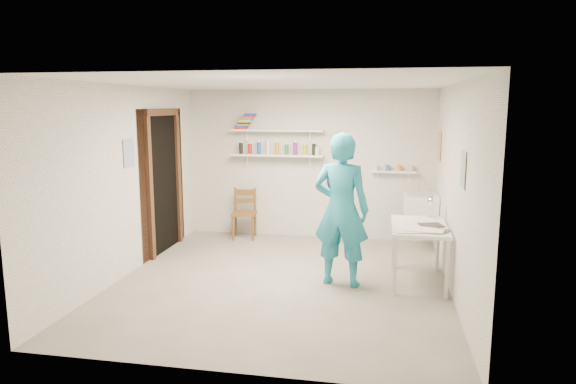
% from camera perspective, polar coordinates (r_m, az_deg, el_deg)
% --- Properties ---
extents(floor, '(4.00, 4.50, 0.02)m').
position_cam_1_polar(floor, '(6.45, -0.66, -9.92)').
color(floor, slate).
rests_on(floor, ground).
extents(ceiling, '(4.00, 4.50, 0.02)m').
position_cam_1_polar(ceiling, '(6.09, -0.70, 12.10)').
color(ceiling, silver).
rests_on(ceiling, wall_back).
extents(wall_back, '(4.00, 0.02, 2.40)m').
position_cam_1_polar(wall_back, '(8.36, 2.34, 3.11)').
color(wall_back, silver).
rests_on(wall_back, ground).
extents(wall_front, '(4.00, 0.02, 2.40)m').
position_cam_1_polar(wall_front, '(4.00, -7.00, -4.13)').
color(wall_front, silver).
rests_on(wall_front, ground).
extents(wall_left, '(0.02, 4.50, 2.40)m').
position_cam_1_polar(wall_left, '(6.83, -17.46, 1.20)').
color(wall_left, silver).
rests_on(wall_left, ground).
extents(wall_right, '(0.02, 4.50, 2.40)m').
position_cam_1_polar(wall_right, '(6.09, 18.20, 0.20)').
color(wall_right, silver).
rests_on(wall_right, ground).
extents(doorway_recess, '(0.02, 0.90, 2.00)m').
position_cam_1_polar(doorway_recess, '(7.78, -13.66, 0.87)').
color(doorway_recess, black).
rests_on(doorway_recess, wall_left).
extents(corridor_box, '(1.40, 1.50, 2.10)m').
position_cam_1_polar(corridor_box, '(8.09, -18.27, 1.34)').
color(corridor_box, brown).
rests_on(corridor_box, ground).
extents(door_lintel, '(0.06, 1.05, 0.10)m').
position_cam_1_polar(door_lintel, '(7.69, -13.83, 8.62)').
color(door_lintel, brown).
rests_on(door_lintel, wall_left).
extents(door_jamb_near, '(0.06, 0.10, 2.00)m').
position_cam_1_polar(door_jamb_near, '(7.33, -15.11, 0.28)').
color(door_jamb_near, brown).
rests_on(door_jamb_near, ground).
extents(door_jamb_far, '(0.06, 0.10, 2.00)m').
position_cam_1_polar(door_jamb_far, '(8.23, -12.12, 1.39)').
color(door_jamb_far, brown).
rests_on(door_jamb_far, ground).
extents(shelf_lower, '(1.50, 0.22, 0.03)m').
position_cam_1_polar(shelf_lower, '(8.30, -1.21, 4.11)').
color(shelf_lower, white).
rests_on(shelf_lower, wall_back).
extents(shelf_upper, '(1.50, 0.22, 0.03)m').
position_cam_1_polar(shelf_upper, '(8.28, -1.22, 6.86)').
color(shelf_upper, white).
rests_on(shelf_upper, wall_back).
extents(ledge_shelf, '(0.70, 0.14, 0.03)m').
position_cam_1_polar(ledge_shelf, '(8.20, 11.63, 2.22)').
color(ledge_shelf, white).
rests_on(ledge_shelf, wall_back).
extents(poster_left, '(0.01, 0.28, 0.36)m').
position_cam_1_polar(poster_left, '(6.82, -17.25, 4.17)').
color(poster_left, '#334C7F').
rests_on(poster_left, wall_left).
extents(poster_right_a, '(0.01, 0.34, 0.42)m').
position_cam_1_polar(poster_right_a, '(7.83, 16.47, 4.85)').
color(poster_right_a, '#995933').
rests_on(poster_right_a, wall_right).
extents(poster_right_b, '(0.01, 0.30, 0.38)m').
position_cam_1_polar(poster_right_b, '(5.51, 18.87, 2.36)').
color(poster_right_b, '#3F724C').
rests_on(poster_right_b, wall_right).
extents(belfast_sink, '(0.48, 0.60, 0.30)m').
position_cam_1_polar(belfast_sink, '(7.82, 14.51, -1.36)').
color(belfast_sink, white).
rests_on(belfast_sink, wall_right).
extents(man, '(0.73, 0.54, 1.84)m').
position_cam_1_polar(man, '(6.12, 5.93, -1.99)').
color(man, teal).
rests_on(man, ground).
extents(wall_clock, '(0.33, 0.09, 0.33)m').
position_cam_1_polar(wall_clock, '(6.29, 5.83, 1.15)').
color(wall_clock, '#CAB989').
rests_on(wall_clock, man).
extents(wooden_chair, '(0.43, 0.41, 0.82)m').
position_cam_1_polar(wooden_chair, '(8.36, -4.90, -2.39)').
color(wooden_chair, brown).
rests_on(wooden_chair, ground).
extents(work_table, '(0.65, 1.08, 0.72)m').
position_cam_1_polar(work_table, '(6.48, 14.25, -6.68)').
color(work_table, silver).
rests_on(work_table, ground).
extents(desk_lamp, '(0.14, 0.14, 0.14)m').
position_cam_1_polar(desk_lamp, '(6.78, 15.74, -0.98)').
color(desk_lamp, silver).
rests_on(desk_lamp, work_table).
extents(spray_cans, '(1.31, 0.06, 0.17)m').
position_cam_1_polar(spray_cans, '(8.30, -1.21, 4.79)').
color(spray_cans, black).
rests_on(spray_cans, shelf_lower).
extents(book_stack, '(0.34, 0.14, 0.25)m').
position_cam_1_polar(book_stack, '(8.39, -4.74, 7.84)').
color(book_stack, red).
rests_on(book_stack, shelf_upper).
extents(ledge_pots, '(0.48, 0.07, 0.09)m').
position_cam_1_polar(ledge_pots, '(8.19, 11.64, 2.64)').
color(ledge_pots, silver).
rests_on(ledge_pots, ledge_shelf).
extents(papers, '(0.30, 0.22, 0.02)m').
position_cam_1_polar(papers, '(6.39, 14.39, -3.47)').
color(papers, silver).
rests_on(papers, work_table).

